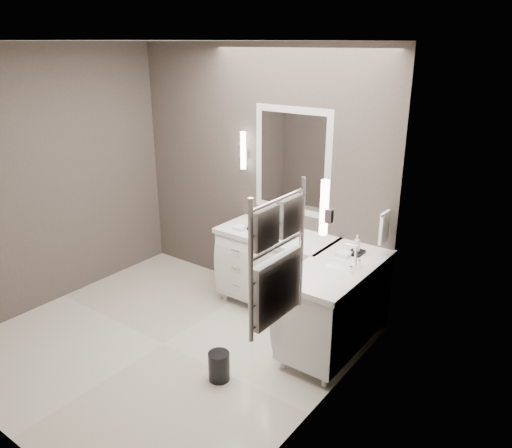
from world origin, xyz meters
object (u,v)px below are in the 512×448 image
Objects in this scene: vanity_right at (336,302)px; waste_bin at (219,366)px; vanity_back at (276,265)px; towel_ladder at (277,266)px.

waste_bin is at bearing -119.59° from vanity_right.
vanity_back is 4.86× the size of waste_bin.
towel_ladder reaches higher than vanity_right.
waste_bin is (-0.78, 0.32, -1.26)m from towel_ladder.
towel_ladder reaches higher than waste_bin.
vanity_right is at bearing 99.84° from towel_ladder.
waste_bin is at bearing 157.93° from towel_ladder.
vanity_back is 1.38× the size of towel_ladder.
waste_bin is at bearing -76.36° from vanity_back.
vanity_back is 1.39m from waste_bin.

